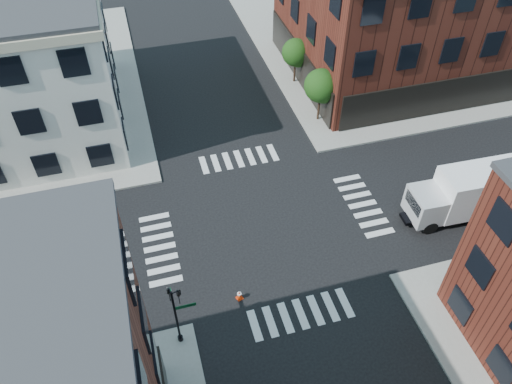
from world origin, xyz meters
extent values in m
plane|color=black|center=(0.00, 0.00, 0.00)|extent=(120.00, 120.00, 0.00)
cube|color=gray|center=(21.00, 21.00, 0.07)|extent=(30.00, 30.00, 0.15)
cube|color=#431810|center=(20.50, 16.00, 6.00)|extent=(25.00, 16.00, 12.00)
cylinder|color=black|center=(7.50, 10.00, 0.89)|extent=(0.18, 0.18, 1.47)
cylinder|color=black|center=(7.50, 10.00, 1.62)|extent=(0.12, 0.12, 1.47)
sphere|color=#193B10|center=(7.50, 10.00, 3.30)|extent=(2.69, 2.69, 2.69)
sphere|color=#193B10|center=(7.75, 9.90, 2.75)|extent=(1.85, 1.85, 1.85)
cylinder|color=black|center=(7.50, 16.00, 0.81)|extent=(0.18, 0.18, 1.33)
cylinder|color=black|center=(7.50, 16.00, 1.48)|extent=(0.12, 0.12, 1.33)
sphere|color=#193B10|center=(7.50, 16.00, 3.00)|extent=(2.43, 2.43, 2.43)
sphere|color=#193B10|center=(7.75, 15.90, 2.51)|extent=(1.67, 1.67, 1.67)
cylinder|color=black|center=(-6.80, -6.80, 2.30)|extent=(0.12, 0.12, 4.60)
cylinder|color=black|center=(-6.80, -6.80, 0.30)|extent=(0.28, 0.28, 0.30)
cube|color=#053819|center=(-6.25, -6.80, 3.15)|extent=(1.10, 0.03, 0.22)
cube|color=#053819|center=(-6.80, -6.25, 3.40)|extent=(0.03, 1.10, 0.22)
imported|color=black|center=(-6.45, -6.70, 3.90)|extent=(0.22, 0.18, 1.10)
imported|color=black|center=(-6.90, -6.45, 3.90)|extent=(0.18, 0.22, 1.10)
cube|color=white|center=(13.86, -2.61, 2.09)|extent=(5.87, 2.71, 3.09)
cube|color=#9C130E|center=(13.82, -3.87, 2.09)|extent=(2.19, 0.12, 0.70)
cube|color=#9C130E|center=(13.91, -1.34, 2.09)|extent=(2.19, 0.12, 0.70)
cube|color=silver|center=(10.08, -2.46, 1.55)|extent=(2.08, 2.47, 1.99)
cube|color=black|center=(9.13, -2.43, 1.89)|extent=(0.17, 1.90, 0.90)
cube|color=black|center=(12.67, -2.56, 0.50)|extent=(8.01, 1.30, 0.25)
cylinder|color=black|center=(10.04, -3.51, 0.50)|extent=(1.01, 0.39, 1.00)
cylinder|color=black|center=(10.12, -1.42, 0.50)|extent=(1.01, 0.39, 1.00)
cylinder|color=black|center=(13.62, -3.64, 0.50)|extent=(1.01, 0.39, 1.00)
cylinder|color=black|center=(13.70, -1.55, 0.50)|extent=(1.01, 0.39, 1.00)
cylinder|color=black|center=(16.02, -3.73, 0.50)|extent=(1.01, 0.39, 1.00)
cylinder|color=black|center=(16.09, -1.64, 0.50)|extent=(1.01, 0.39, 1.00)
cube|color=red|center=(-3.07, -5.03, 0.02)|extent=(0.46, 0.46, 0.04)
cone|color=red|center=(-3.07, -5.03, 0.33)|extent=(0.44, 0.44, 0.67)
cylinder|color=white|center=(-3.07, -5.03, 0.43)|extent=(0.26, 0.26, 0.08)
camera|label=1|loc=(-6.62, -21.03, 24.66)|focal=35.00mm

